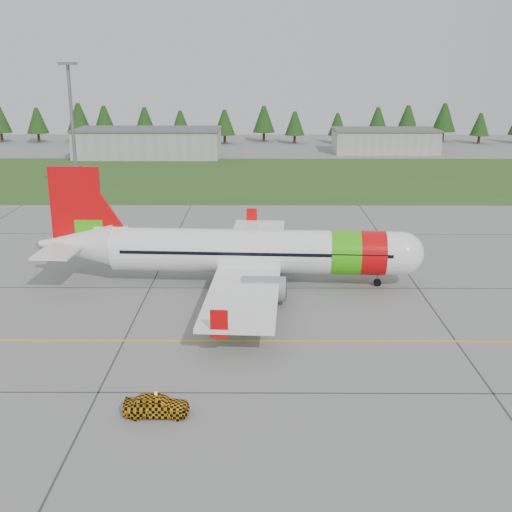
{
  "coord_description": "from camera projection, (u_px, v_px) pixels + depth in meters",
  "views": [
    {
      "loc": [
        -4.78,
        -36.38,
        19.85
      ],
      "look_at": [
        -5.1,
        18.32,
        3.62
      ],
      "focal_mm": 45.0,
      "sensor_mm": 36.0,
      "label": 1
    }
  ],
  "objects": [
    {
      "name": "taxi_guideline",
      "position": [
        323.0,
        341.0,
        48.16
      ],
      "size": [
        120.0,
        0.25,
        0.02
      ],
      "primitive_type": "cube",
      "color": "gold",
      "rests_on": "ground"
    },
    {
      "name": "aircraft",
      "position": [
        247.0,
        251.0,
        60.11
      ],
      "size": [
        36.34,
        33.49,
        11.0
      ],
      "rotation": [
        0.0,
        0.0,
        -0.06
      ],
      "color": "white",
      "rests_on": "ground"
    },
    {
      "name": "follow_me_car",
      "position": [
        155.0,
        385.0,
        37.44
      ],
      "size": [
        1.33,
        1.57,
        3.89
      ],
      "primitive_type": "imported",
      "rotation": [
        0.0,
        0.0,
        1.57
      ],
      "color": "#FCAF0E",
      "rests_on": "ground"
    },
    {
      "name": "grass_strip",
      "position": [
        285.0,
        177.0,
        119.1
      ],
      "size": [
        320.0,
        50.0,
        0.03
      ],
      "primitive_type": "cube",
      "color": "#30561E",
      "rests_on": "ground"
    },
    {
      "name": "floodlight_mast",
      "position": [
        73.0,
        136.0,
        93.43
      ],
      "size": [
        0.5,
        0.5,
        20.0
      ],
      "primitive_type": "cylinder",
      "color": "slate",
      "rests_on": "ground"
    },
    {
      "name": "hangar_east",
      "position": [
        385.0,
        141.0,
        152.73
      ],
      "size": [
        24.0,
        12.0,
        5.2
      ],
      "primitive_type": "cube",
      "color": "#A8A8A3",
      "rests_on": "ground"
    },
    {
      "name": "hangar_west",
      "position": [
        149.0,
        144.0,
        145.26
      ],
      "size": [
        32.0,
        14.0,
        6.0
      ],
      "primitive_type": "cube",
      "color": "#A8A8A3",
      "rests_on": "ground"
    },
    {
      "name": "treeline",
      "position": [
        278.0,
        124.0,
        171.37
      ],
      "size": [
        160.0,
        8.0,
        10.0
      ],
      "primitive_type": null,
      "color": "#1C3F14",
      "rests_on": "ground"
    },
    {
      "name": "ground",
      "position": [
        335.0,
        393.0,
        40.49
      ],
      "size": [
        320.0,
        320.0,
        0.0
      ],
      "primitive_type": "plane",
      "color": "gray",
      "rests_on": "ground"
    }
  ]
}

